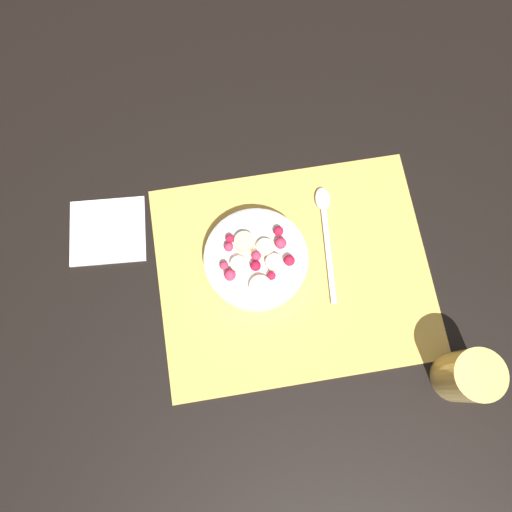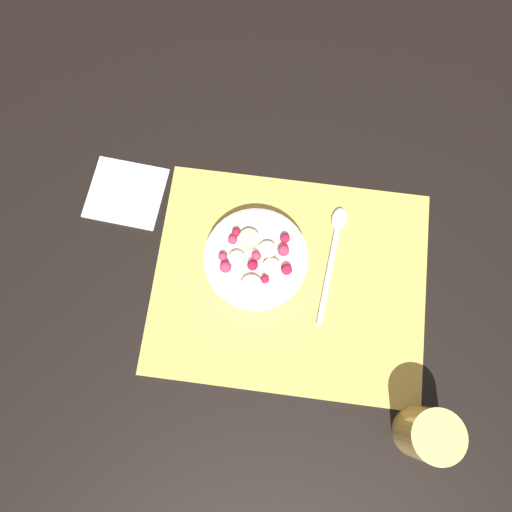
# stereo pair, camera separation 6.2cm
# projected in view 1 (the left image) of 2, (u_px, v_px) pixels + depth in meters

# --- Properties ---
(ground_plane) EXTENTS (3.00, 3.00, 0.00)m
(ground_plane) POSITION_uv_depth(u_px,v_px,m) (294.00, 272.00, 0.85)
(ground_plane) COLOR black
(placemat) EXTENTS (0.46, 0.37, 0.01)m
(placemat) POSITION_uv_depth(u_px,v_px,m) (294.00, 271.00, 0.85)
(placemat) COLOR #E0B251
(placemat) RESTS_ON ground_plane
(fruit_bowl) EXTENTS (0.17, 0.17, 0.05)m
(fruit_bowl) POSITION_uv_depth(u_px,v_px,m) (256.00, 259.00, 0.83)
(fruit_bowl) COLOR white
(fruit_bowl) RESTS_ON placemat
(spoon) EXTENTS (0.04, 0.21, 0.01)m
(spoon) POSITION_uv_depth(u_px,v_px,m) (325.00, 221.00, 0.86)
(spoon) COLOR silver
(spoon) RESTS_ON placemat
(drinking_glass) EXTENTS (0.08, 0.08, 0.10)m
(drinking_glass) POSITION_uv_depth(u_px,v_px,m) (467.00, 376.00, 0.75)
(drinking_glass) COLOR #F4CC66
(drinking_glass) RESTS_ON ground_plane
(napkin) EXTENTS (0.14, 0.13, 0.01)m
(napkin) POSITION_uv_depth(u_px,v_px,m) (107.00, 231.00, 0.86)
(napkin) COLOR white
(napkin) RESTS_ON ground_plane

